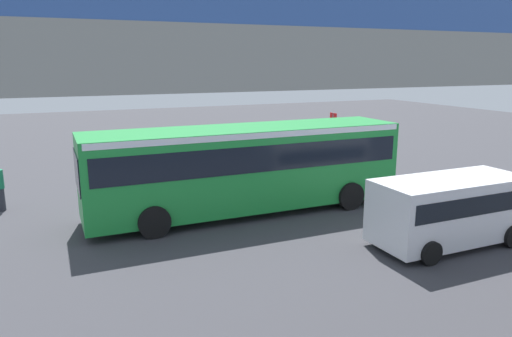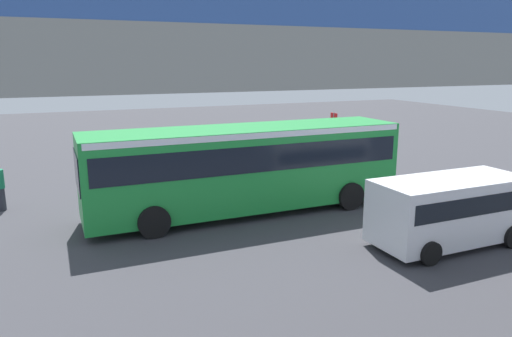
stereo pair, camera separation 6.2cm
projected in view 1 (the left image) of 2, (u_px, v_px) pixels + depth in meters
name	position (u px, v px, depth m)	size (l,w,h in m)	color
ground	(238.00, 203.00, 18.58)	(80.00, 80.00, 0.00)	#38383D
city_bus	(246.00, 162.00, 17.14)	(11.54, 2.85, 3.15)	#1E8C38
parked_van	(450.00, 207.00, 14.22)	(4.80, 2.17, 2.05)	silver
traffic_sign	(333.00, 130.00, 25.10)	(0.08, 0.60, 2.80)	slate
lane_dash_leftmost	(287.00, 175.00, 23.24)	(2.00, 0.20, 0.01)	silver
lane_dash_left	(210.00, 183.00, 21.68)	(2.00, 0.20, 0.01)	silver
lane_dash_centre	(120.00, 193.00, 20.11)	(2.00, 0.20, 0.01)	silver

